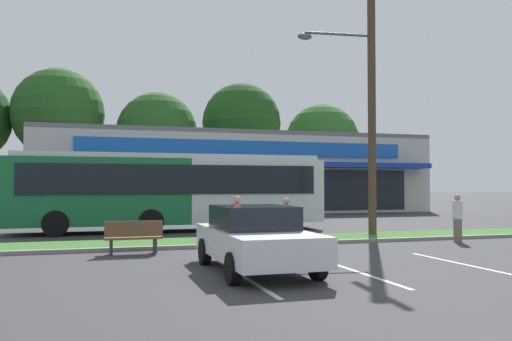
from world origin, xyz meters
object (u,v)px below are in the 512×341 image
object	(u,v)px
car_0	(255,238)
pedestrian_mid	(237,225)
pedestrian_by_pole	(286,224)
pedestrian_near_bench	(458,218)
city_bus	(172,190)
utility_pole	(368,88)
car_2	(176,207)
bus_stop_bench	(133,236)

from	to	relation	value
car_0	pedestrian_mid	xyz separation A→B (m)	(0.37, 2.98, 0.08)
car_0	pedestrian_by_pole	xyz separation A→B (m)	(2.04, 3.48, 0.03)
pedestrian_near_bench	city_bus	bearing A→B (deg)	-78.46
city_bus	pedestrian_mid	bearing A→B (deg)	-84.34
utility_pole	pedestrian_mid	bearing A→B (deg)	-152.44
utility_pole	pedestrian_by_pole	world-z (taller)	utility_pole
car_0	city_bus	bearing A→B (deg)	-178.04
city_bus	car_2	xyz separation A→B (m)	(1.03, 5.73, -1.00)
bus_stop_bench	car_2	world-z (taller)	car_2
pedestrian_by_pole	pedestrian_mid	xyz separation A→B (m)	(-1.67, -0.50, 0.04)
pedestrian_near_bench	bus_stop_bench	bearing A→B (deg)	-39.57
city_bus	pedestrian_by_pole	distance (m)	7.88
bus_stop_bench	pedestrian_by_pole	distance (m)	4.51
bus_stop_bench	pedestrian_mid	distance (m)	2.95
bus_stop_bench	car_0	size ratio (longest dim) A/B	0.36
car_0	pedestrian_mid	bearing A→B (deg)	172.93
city_bus	utility_pole	bearing A→B (deg)	-35.69
bus_stop_bench	utility_pole	bearing A→B (deg)	-165.52
car_0	car_2	distance (m)	16.66
car_0	car_2	bearing A→B (deg)	177.73
utility_pole	pedestrian_near_bench	world-z (taller)	utility_pole
car_2	utility_pole	bearing A→B (deg)	118.06
bus_stop_bench	car_0	world-z (taller)	car_0
city_bus	pedestrian_near_bench	size ratio (longest dim) A/B	7.94
bus_stop_bench	car_2	distance (m)	13.20
city_bus	pedestrian_by_pole	size ratio (longest dim) A/B	8.28
city_bus	pedestrian_near_bench	world-z (taller)	city_bus
car_2	pedestrian_mid	distance (m)	13.67
car_2	city_bus	bearing A→B (deg)	79.78
pedestrian_near_bench	car_2	bearing A→B (deg)	-98.26
pedestrian_by_pole	pedestrian_mid	size ratio (longest dim) A/B	0.95
bus_stop_bench	pedestrian_mid	size ratio (longest dim) A/B	0.97
car_0	pedestrian_near_bench	distance (m)	9.21
pedestrian_by_pole	city_bus	bearing A→B (deg)	-61.23
car_0	pedestrian_by_pole	distance (m)	4.04
car_2	pedestrian_near_bench	bearing A→B (deg)	121.01
pedestrian_by_pole	bus_stop_bench	bearing A→B (deg)	6.55
utility_pole	car_0	distance (m)	10.01
bus_stop_bench	pedestrian_by_pole	world-z (taller)	pedestrian_by_pole
pedestrian_near_bench	pedestrian_mid	distance (m)	8.07
utility_pole	bus_stop_bench	xyz separation A→B (m)	(-8.74, -2.26, -5.11)
car_0	pedestrian_near_bench	world-z (taller)	pedestrian_near_bench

